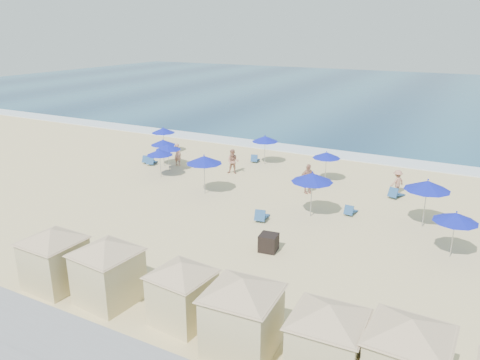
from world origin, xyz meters
name	(u,v)px	position (x,y,z in m)	size (l,w,h in m)	color
ground	(240,218)	(0.00, 0.00, 0.00)	(160.00, 160.00, 0.00)	beige
ocean	(410,95)	(0.00, 55.00, 0.03)	(160.00, 80.00, 0.06)	navy
surf_line	(329,153)	(0.00, 15.50, 0.04)	(160.00, 2.50, 0.08)	white
seawall	(27,352)	(0.00, -13.50, 0.65)	(160.00, 6.10, 1.22)	gray
trash_bin	(269,243)	(3.02, -2.77, 0.41)	(0.81, 0.81, 0.81)	black
cabana_0	(53,251)	(-3.16, -9.64, 1.56)	(4.35, 4.35, 2.73)	beige
cabana_1	(107,263)	(-0.54, -9.43, 1.59)	(4.41, 4.41, 2.78)	beige
cabana_2	(182,284)	(2.68, -9.18, 1.46)	(4.05, 4.05, 2.55)	beige
cabana_3	(242,306)	(5.27, -9.59, 1.65)	(4.58, 4.58, 2.88)	beige
cabana_4	(328,332)	(8.01, -9.48, 1.56)	(4.34, 4.34, 2.73)	beige
cabana_5	(408,349)	(10.21, -9.24, 1.62)	(4.51, 4.51, 2.83)	beige
umbrella_0	(163,130)	(-12.17, 9.33, 1.90)	(1.92, 1.92, 2.19)	#A5A8AD
umbrella_1	(168,147)	(-8.71, 5.34, 1.79)	(1.82, 1.82, 2.07)	#A5A8AD
umbrella_2	(163,142)	(-9.84, 6.23, 1.81)	(1.84, 1.84, 2.09)	#A5A8AD
umbrella_3	(160,152)	(-8.34, 3.88, 1.79)	(1.81, 1.81, 2.06)	#A5A8AD
umbrella_4	(265,139)	(-3.40, 10.29, 1.96)	(1.98, 1.98, 2.26)	#A5A8AD
umbrella_5	(204,160)	(-3.84, 2.50, 2.20)	(2.23, 2.23, 2.53)	#A5A8AD
umbrella_6	(327,155)	(2.04, 8.39, 1.84)	(1.87, 1.87, 2.12)	#A5A8AD
umbrella_7	(312,177)	(3.29, 2.12, 2.25)	(2.28, 2.28, 2.59)	#A5A8AD
umbrella_8	(427,185)	(8.95, 3.54, 2.29)	(2.32, 2.32, 2.64)	#A5A8AD
umbrella_9	(456,217)	(10.56, 0.58, 1.94)	(1.97, 1.97, 2.24)	#A5A8AD
beach_chair_0	(148,160)	(-11.47, 6.29, 0.22)	(0.74, 1.24, 0.64)	navy
beach_chair_1	(151,161)	(-10.91, 6.07, 0.24)	(0.97, 1.36, 0.68)	navy
beach_chair_2	(255,159)	(-4.31, 10.45, 0.22)	(0.81, 1.26, 0.64)	navy
beach_chair_3	(261,216)	(1.15, 0.33, 0.25)	(0.81, 1.37, 0.71)	navy
beach_chair_4	(350,211)	(5.16, 3.42, 0.22)	(0.57, 1.16, 0.62)	navy
beach_chair_5	(395,194)	(6.84, 7.41, 0.24)	(0.92, 1.39, 0.71)	navy
beachgoer_0	(178,154)	(-9.02, 6.85, 0.84)	(0.61, 0.40, 1.69)	tan
beachgoer_1	(233,162)	(-4.32, 6.99, 0.88)	(0.86, 0.67, 1.77)	tan
beachgoer_2	(308,179)	(1.78, 5.64, 0.94)	(1.10, 0.46, 1.88)	tan
beachgoer_3	(397,182)	(6.75, 8.09, 0.78)	(1.00, 0.58, 1.55)	tan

